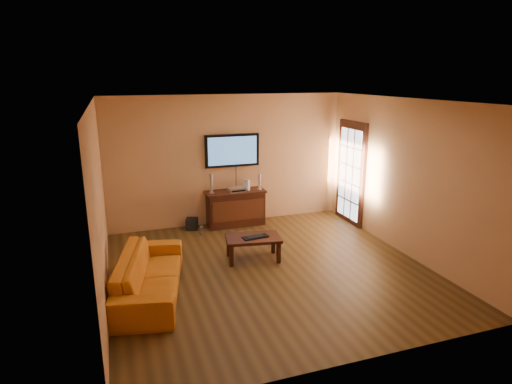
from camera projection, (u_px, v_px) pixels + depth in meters
name	position (u px, v px, depth m)	size (l,w,h in m)	color
ground_plane	(269.00, 269.00, 6.98)	(5.00, 5.00, 0.00)	#3C2910
room_walls	(257.00, 161.00, 7.11)	(5.00, 5.00, 5.00)	tan
french_door	(351.00, 174.00, 9.02)	(0.07, 1.02, 2.22)	black
media_console	(236.00, 208.00, 8.97)	(1.25, 0.48, 0.74)	black
television	(232.00, 150.00, 8.84)	(1.15, 0.08, 0.68)	black
coffee_table	(253.00, 240.00, 7.27)	(0.99, 0.69, 0.41)	black
sofa	(149.00, 268.00, 6.10)	(2.07, 0.61, 0.81)	#C86C16
speaker_left	(211.00, 184.00, 8.66)	(0.11, 0.11, 0.40)	silver
speaker_right	(260.00, 182.00, 8.97)	(0.09, 0.09, 0.34)	silver
av_receiver	(236.00, 190.00, 8.82)	(0.35, 0.25, 0.08)	silver
game_console	(247.00, 185.00, 8.93)	(0.05, 0.16, 0.22)	white
subwoofer	(192.00, 224.00, 8.79)	(0.23, 0.23, 0.23)	black
bottle	(202.00, 231.00, 8.41)	(0.08, 0.08, 0.22)	white
keyboard	(255.00, 237.00, 7.21)	(0.46, 0.21, 0.03)	black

